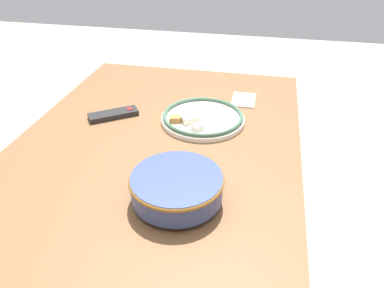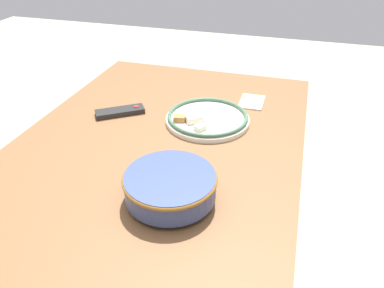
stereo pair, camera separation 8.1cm
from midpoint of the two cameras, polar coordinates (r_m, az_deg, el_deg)
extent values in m
plane|color=#B7A88E|center=(1.83, -5.62, -20.52)|extent=(8.00, 8.00, 0.00)
cube|color=brown|center=(1.32, -7.30, -0.67)|extent=(1.42, 0.99, 0.04)
cylinder|color=brown|center=(2.00, 10.87, -1.40)|extent=(0.06, 0.06, 0.72)
cylinder|color=brown|center=(2.16, -12.05, 1.16)|extent=(0.06, 0.06, 0.72)
cylinder|color=#384775|center=(1.05, -4.52, -8.33)|extent=(0.11, 0.11, 0.02)
cylinder|color=#384775|center=(1.03, -4.62, -6.55)|extent=(0.25, 0.25, 0.07)
cylinder|color=#B75B23|center=(1.03, -4.60, -6.78)|extent=(0.23, 0.23, 0.06)
torus|color=#936023|center=(1.01, -4.68, -5.40)|extent=(0.26, 0.26, 0.01)
cylinder|color=silver|center=(1.43, 0.03, 3.77)|extent=(0.32, 0.32, 0.02)
torus|color=#42664C|center=(1.42, 0.03, 4.33)|extent=(0.31, 0.31, 0.01)
cube|color=silver|center=(1.39, -1.97, 3.83)|extent=(0.07, 0.08, 0.03)
cube|color=#B2753D|center=(1.39, -4.28, 3.81)|extent=(0.04, 0.05, 0.02)
cube|color=silver|center=(1.34, -0.92, 2.52)|extent=(0.05, 0.05, 0.02)
cube|color=black|center=(1.50, -13.43, 4.38)|extent=(0.16, 0.19, 0.02)
cylinder|color=red|center=(1.51, -11.03, 5.28)|extent=(0.02, 0.02, 0.00)
cube|color=beige|center=(1.60, 6.44, 6.68)|extent=(0.14, 0.10, 0.01)
camera|label=1|loc=(0.04, -91.92, -1.21)|focal=35.00mm
camera|label=2|loc=(0.04, 88.08, 1.21)|focal=35.00mm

